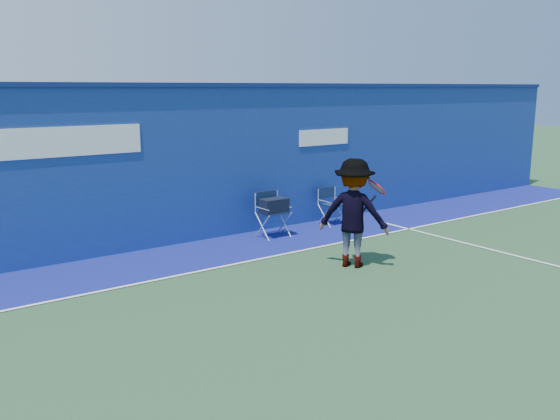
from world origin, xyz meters
TOP-DOWN VIEW (x-y plane):
  - ground at (0.00, 0.00)m, footprint 80.00×80.00m
  - stadium_wall at (-0.00, 5.20)m, footprint 24.00×0.50m
  - out_of_bounds_strip at (0.00, 4.10)m, footprint 24.00×1.80m
  - court_lines at (0.00, 0.60)m, footprint 24.00×12.00m
  - directors_chair_left at (1.78, 4.40)m, footprint 0.55×0.49m
  - directors_chair_right at (3.51, 4.56)m, footprint 0.49×0.44m
  - water_bottle at (3.61, 4.23)m, footprint 0.07×0.07m
  - tennis_player at (1.73, 1.98)m, footprint 1.23×1.37m

SIDE VIEW (x-z plane):
  - ground at x=0.00m, z-range 0.00..0.00m
  - out_of_bounds_strip at x=0.00m, z-range 0.00..0.01m
  - court_lines at x=0.00m, z-range 0.01..0.01m
  - water_bottle at x=3.61m, z-range 0.00..0.24m
  - directors_chair_right at x=3.51m, z-range -0.15..0.66m
  - directors_chair_left at x=1.78m, z-range -0.08..0.84m
  - tennis_player at x=1.73m, z-range 0.00..1.84m
  - stadium_wall at x=0.00m, z-range 0.01..3.09m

